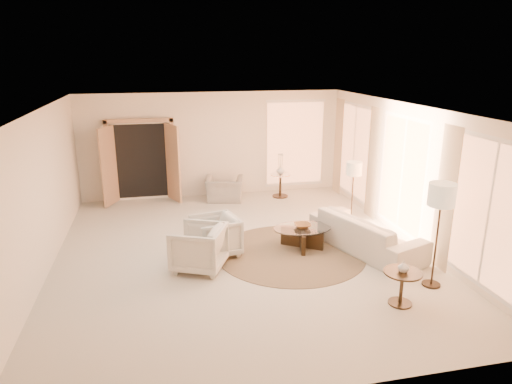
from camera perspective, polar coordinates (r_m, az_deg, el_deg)
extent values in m
cube|color=beige|center=(9.04, -1.95, -7.63)|extent=(7.00, 8.00, 0.02)
cube|color=white|center=(8.29, -2.14, 10.36)|extent=(7.00, 8.00, 0.02)
cube|color=#EFDFC8|center=(12.41, -5.40, 5.90)|extent=(7.00, 0.04, 2.80)
cube|color=#EFDFC8|center=(4.94, 6.54, -11.41)|extent=(7.00, 0.04, 2.80)
cube|color=#EFDFC8|center=(8.68, -25.42, -0.44)|extent=(0.04, 8.00, 2.80)
cube|color=#EFDFC8|center=(9.79, 18.57, 2.14)|extent=(0.04, 8.00, 2.80)
cube|color=tan|center=(12.29, -14.13, 3.84)|extent=(1.80, 0.12, 2.16)
cube|color=tan|center=(12.10, -17.93, 3.08)|extent=(0.35, 0.66, 2.00)
cube|color=tan|center=(12.04, -10.33, 3.56)|extent=(0.35, 0.66, 2.00)
cylinder|color=#3C2F20|center=(9.04, 4.34, -7.56)|extent=(3.73, 3.73, 0.01)
imported|color=beige|center=(9.29, 13.59, -4.99)|extent=(1.71, 2.60, 0.71)
imported|color=beige|center=(8.84, -5.11, -5.23)|extent=(0.93, 0.97, 0.85)
imported|color=beige|center=(8.29, -7.18, -6.66)|extent=(1.10, 1.13, 0.90)
imported|color=#9A968B|center=(12.09, -3.96, 0.85)|extent=(1.07, 0.81, 0.83)
cube|color=black|center=(9.23, 5.78, -5.79)|extent=(0.77, 0.56, 0.39)
cube|color=black|center=(9.23, 5.78, -5.79)|extent=(0.29, 0.87, 0.39)
cylinder|color=white|center=(9.15, 5.82, -4.50)|extent=(1.51, 1.51, 0.02)
cylinder|color=black|center=(7.65, 17.54, -13.09)|extent=(0.36, 0.36, 0.03)
cylinder|color=black|center=(7.53, 17.71, -11.40)|extent=(0.05, 0.05, 0.52)
cylinder|color=black|center=(7.41, 17.90, -9.56)|extent=(0.58, 0.58, 0.03)
cylinder|color=black|center=(12.51, 3.03, -0.50)|extent=(0.42, 0.42, 0.03)
cylinder|color=black|center=(12.42, 3.05, 0.80)|extent=(0.06, 0.06, 0.61)
cylinder|color=white|center=(12.34, 3.07, 2.20)|extent=(0.55, 0.55, 0.03)
cylinder|color=black|center=(10.75, 11.73, -3.80)|extent=(0.25, 0.25, 0.03)
cylinder|color=black|center=(10.55, 11.93, -0.73)|extent=(0.03, 0.03, 1.23)
cylinder|color=#C4B793|center=(10.37, 12.15, 2.89)|extent=(0.35, 0.35, 0.30)
cylinder|color=black|center=(8.38, 21.03, -10.71)|extent=(0.30, 0.30, 0.03)
cylinder|color=black|center=(8.08, 21.58, -6.03)|extent=(0.03, 0.03, 1.51)
cylinder|color=#C4B793|center=(7.81, 22.24, -0.30)|extent=(0.43, 0.43, 0.37)
imported|color=brown|center=(9.13, 5.83, -4.20)|extent=(0.35, 0.35, 0.08)
imported|color=silver|center=(7.37, 17.97, -8.86)|extent=(0.21, 0.21, 0.18)
imported|color=silver|center=(12.31, 3.08, 2.77)|extent=(0.24, 0.24, 0.23)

